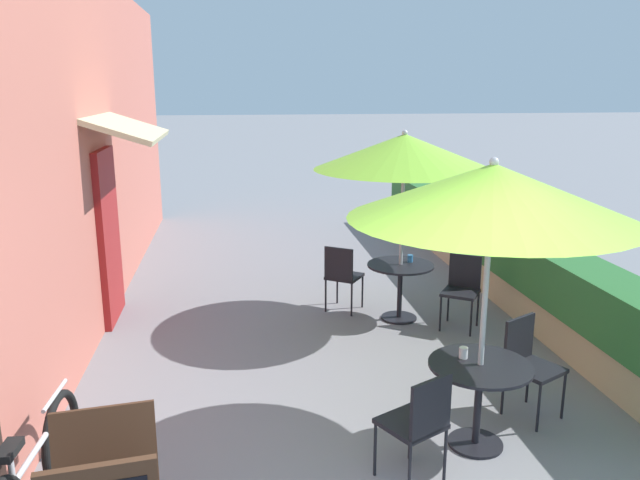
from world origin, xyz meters
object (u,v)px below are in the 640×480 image
object	(u,v)px
cafe_chair_near_left	(528,359)
patio_umbrella_mid	(404,152)
cafe_chair_mid_left	(342,273)
cafe_chair_mid_right	(462,286)
bicycle_leaning	(34,480)
coffee_cup_mid	(410,258)
patio_table_mid	(400,278)
patio_umbrella_near	(492,192)
patio_table_near	(479,385)
cafe_chair_near_right	(419,420)
coffee_cup_near	(463,353)

from	to	relation	value
cafe_chair_near_left	patio_umbrella_mid	world-z (taller)	patio_umbrella_mid
patio_umbrella_mid	cafe_chair_mid_left	size ratio (longest dim) A/B	2.67
cafe_chair_mid_right	bicycle_leaning	bearing A→B (deg)	70.84
coffee_cup_mid	patio_table_mid	bearing A→B (deg)	-149.37
patio_umbrella_near	patio_table_mid	distance (m)	3.22
cafe_chair_near_left	patio_table_near	bearing A→B (deg)	5.84
patio_umbrella_near	cafe_chair_near_right	bearing A→B (deg)	-145.48
cafe_chair_near_right	cafe_chair_mid_right	bearing A→B (deg)	35.53
patio_table_near	cafe_chair_mid_right	xyz separation A→B (m)	(0.78, 2.47, -0.01)
patio_umbrella_mid	patio_umbrella_near	bearing A→B (deg)	-92.33
patio_table_near	bicycle_leaning	size ratio (longest dim) A/B	0.47
coffee_cup_near	cafe_chair_mid_left	distance (m)	3.08
patio_umbrella_near	patio_table_mid	size ratio (longest dim) A/B	2.86
patio_table_near	bicycle_leaning	bearing A→B (deg)	-170.30
cafe_chair_near_left	patio_umbrella_near	bearing A→B (deg)	5.84
patio_umbrella_near	cafe_chair_mid_right	distance (m)	3.02
patio_table_mid	patio_umbrella_mid	xyz separation A→B (m)	(0.00, 0.00, 1.55)
patio_table_mid	coffee_cup_mid	world-z (taller)	coffee_cup_mid
cafe_chair_near_right	coffee_cup_near	world-z (taller)	cafe_chair_near_right
patio_umbrella_near	cafe_chair_near_right	distance (m)	1.73
cafe_chair_near_left	cafe_chair_mid_right	bearing A→B (deg)	-123.15
patio_umbrella_near	bicycle_leaning	distance (m)	3.68
patio_umbrella_near	patio_table_mid	xyz separation A→B (m)	(0.11, 2.82, -1.55)
coffee_cup_mid	cafe_chair_near_left	bearing A→B (deg)	-81.67
cafe_chair_near_right	bicycle_leaning	bearing A→B (deg)	154.04
patio_table_near	cafe_chair_near_left	bearing A→B (deg)	34.52
cafe_chair_near_left	bicycle_leaning	world-z (taller)	cafe_chair_near_left
patio_umbrella_near	coffee_cup_mid	world-z (taller)	patio_umbrella_near
cafe_chair_near_left	bicycle_leaning	size ratio (longest dim) A/B	0.50
patio_table_near	patio_umbrella_mid	size ratio (longest dim) A/B	0.35
patio_umbrella_mid	cafe_chair_mid_right	size ratio (longest dim) A/B	2.67
patio_umbrella_near	cafe_chair_near_left	bearing A→B (deg)	34.52
patio_table_near	cafe_chair_near_left	world-z (taller)	cafe_chair_near_left
patio_umbrella_near	patio_umbrella_mid	bearing A→B (deg)	87.67
coffee_cup_near	patio_umbrella_mid	size ratio (longest dim) A/B	0.04
patio_umbrella_near	cafe_chair_mid_left	xyz separation A→B (m)	(-0.55, 3.17, -1.56)
patio_table_mid	coffee_cup_mid	bearing A→B (deg)	30.63
coffee_cup_near	bicycle_leaning	world-z (taller)	coffee_cup_near
cafe_chair_near_left	coffee_cup_mid	xyz separation A→B (m)	(-0.36, 2.48, 0.23)
cafe_chair_near_left	coffee_cup_near	distance (m)	0.81
cafe_chair_mid_left	bicycle_leaning	xyz separation A→B (m)	(-2.66, -3.72, -0.16)
patio_umbrella_near	patio_umbrella_mid	size ratio (longest dim) A/B	1.00
bicycle_leaning	cafe_chair_near_left	bearing A→B (deg)	18.24
patio_umbrella_near	coffee_cup_mid	xyz separation A→B (m)	(0.26, 2.90, -1.32)
patio_umbrella_near	patio_table_mid	bearing A→B (deg)	87.67
patio_umbrella_mid	bicycle_leaning	distance (m)	5.03
patio_table_near	bicycle_leaning	distance (m)	3.26
patio_umbrella_mid	cafe_chair_mid_right	bearing A→B (deg)	-27.89
coffee_cup_near	patio_umbrella_mid	bearing A→B (deg)	85.57
cafe_chair_near_right	cafe_chair_mid_right	world-z (taller)	same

